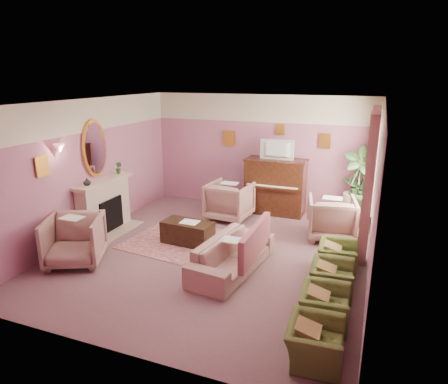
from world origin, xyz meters
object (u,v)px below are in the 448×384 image
(piano, at_px, (275,187))
(olive_chair_c, at_px, (332,274))
(olive_chair_a, at_px, (316,337))
(television, at_px, (276,148))
(floral_armchair_front, at_px, (74,238))
(olive_chair_d, at_px, (338,252))
(floral_armchair_right, at_px, (331,216))
(coffee_table, at_px, (188,232))
(sofa, at_px, (232,249))
(side_table, at_px, (354,208))
(floral_armchair_left, at_px, (230,199))
(olive_chair_b, at_px, (325,301))

(piano, bearing_deg, olive_chair_c, -62.32)
(olive_chair_a, bearing_deg, olive_chair_c, 90.00)
(television, relative_size, floral_armchair_front, 0.83)
(piano, xyz_separation_m, olive_chair_d, (1.74, -2.50, -0.33))
(floral_armchair_right, distance_m, olive_chair_c, 2.23)
(coffee_table, distance_m, sofa, 1.45)
(olive_chair_d, distance_m, side_table, 2.46)
(coffee_table, xyz_separation_m, floral_armchair_left, (0.28, 1.63, 0.26))
(floral_armchair_left, relative_size, olive_chair_d, 1.31)
(coffee_table, bearing_deg, floral_armchair_left, 80.10)
(floral_armchair_right, height_order, side_table, floral_armchair_right)
(olive_chair_a, xyz_separation_m, olive_chair_c, (0.00, 1.64, 0.00))
(olive_chair_a, bearing_deg, television, 109.53)
(floral_armchair_front, relative_size, olive_chair_b, 1.31)
(sofa, xyz_separation_m, olive_chair_a, (1.68, -1.79, -0.08))
(floral_armchair_left, relative_size, side_table, 1.38)
(floral_armchair_front, xyz_separation_m, olive_chair_a, (4.38, -1.03, -0.16))
(olive_chair_d, bearing_deg, olive_chair_c, -90.00)
(piano, distance_m, sofa, 3.18)
(sofa, distance_m, olive_chair_c, 1.69)
(television, relative_size, floral_armchair_right, 0.83)
(olive_chair_d, bearing_deg, floral_armchair_front, -161.90)
(piano, height_order, television, television)
(television, distance_m, floral_armchair_right, 2.12)
(olive_chair_c, xyz_separation_m, side_table, (0.10, 3.28, 0.03))
(sofa, height_order, floral_armchair_right, floral_armchair_right)
(sofa, xyz_separation_m, floral_armchair_left, (-0.94, 2.38, 0.09))
(coffee_table, bearing_deg, side_table, 38.24)
(floral_armchair_right, xyz_separation_m, floral_armchair_front, (-4.10, -2.82, 0.00))
(coffee_table, height_order, side_table, side_table)
(television, distance_m, olive_chair_a, 5.36)
(coffee_table, relative_size, sofa, 0.51)
(sofa, distance_m, olive_chair_b, 1.94)
(piano, bearing_deg, floral_armchair_front, -123.87)
(coffee_table, height_order, olive_chair_c, olive_chair_c)
(olive_chair_b, bearing_deg, olive_chair_c, 90.00)
(floral_armchair_right, relative_size, olive_chair_c, 1.31)
(sofa, distance_m, floral_armchair_left, 2.56)
(piano, height_order, side_table, piano)
(sofa, bearing_deg, olive_chair_a, -46.77)
(floral_armchair_right, relative_size, olive_chair_b, 1.31)
(sofa, relative_size, olive_chair_d, 2.65)
(sofa, xyz_separation_m, olive_chair_c, (1.68, -0.15, -0.08))
(coffee_table, xyz_separation_m, floral_armchair_right, (2.62, 1.30, 0.26))
(television, xyz_separation_m, floral_armchair_right, (1.46, -1.06, -1.12))
(floral_armchair_right, distance_m, olive_chair_d, 1.43)
(olive_chair_b, bearing_deg, sofa, 150.05)
(floral_armchair_front, xyz_separation_m, olive_chair_b, (4.38, -0.21, -0.16))
(floral_armchair_left, distance_m, floral_armchair_front, 3.60)
(piano, relative_size, coffee_table, 1.40)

